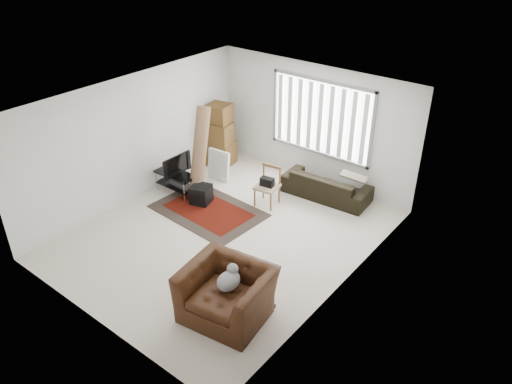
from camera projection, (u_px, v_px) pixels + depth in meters
room at (244, 144)px, 9.19m from camera, size 6.00×6.02×2.71m
persian_rug at (208, 211)px, 10.48m from camera, size 2.32×1.62×0.02m
tv_stand at (176, 179)px, 10.98m from camera, size 0.97×0.44×0.48m
tv at (175, 164)px, 10.80m from camera, size 0.10×0.79×0.45m
subwoofer at (201, 194)px, 10.67m from camera, size 0.50×0.50×0.40m
moving_boxes at (220, 137)px, 12.06m from camera, size 0.72×0.68×1.52m
white_flatpack at (219, 165)px, 11.53m from camera, size 0.57×0.20×0.72m
rolled_rug at (200, 153)px, 10.66m from camera, size 0.47×0.89×1.98m
sofa at (327, 182)px, 10.82m from camera, size 1.98×0.97×0.74m
side_chair at (268, 184)px, 10.51m from camera, size 0.52×0.52×0.85m
armchair at (227, 290)px, 7.60m from camera, size 1.45×1.31×0.96m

